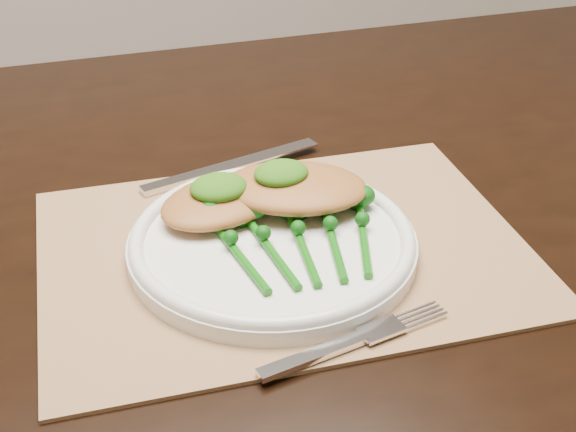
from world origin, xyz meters
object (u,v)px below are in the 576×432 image
object	(u,v)px
placemat	(284,250)
broccolini_bundle	(302,246)
chicken_fillet_left	(222,200)
dinner_plate	(272,242)

from	to	relation	value
placemat	broccolini_bundle	distance (m)	0.04
chicken_fillet_left	placemat	bearing A→B (deg)	-72.82
dinner_plate	chicken_fillet_left	size ratio (longest dim) A/B	2.08
broccolini_bundle	dinner_plate	bearing A→B (deg)	131.25
broccolini_bundle	chicken_fillet_left	bearing A→B (deg)	124.97
dinner_plate	chicken_fillet_left	distance (m)	0.07
broccolini_bundle	placemat	bearing A→B (deg)	107.88
placemat	dinner_plate	distance (m)	0.02
placemat	broccolini_bundle	bearing A→B (deg)	-72.77
placemat	chicken_fillet_left	xyz separation A→B (m)	(-0.04, 0.06, 0.03)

